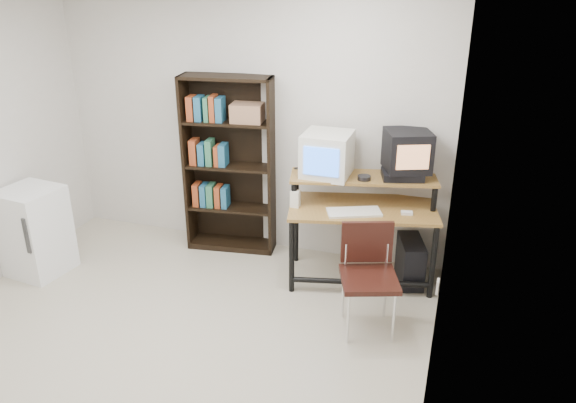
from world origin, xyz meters
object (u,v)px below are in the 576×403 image
(crt_tv, at_px, (407,151))
(mini_fridge, at_px, (35,231))
(crt_monitor, at_px, (327,155))
(school_chair, at_px, (368,267))
(computer_desk, at_px, (362,209))
(pc_tower, at_px, (410,261))
(bookshelf, at_px, (230,163))

(crt_tv, distance_m, mini_fridge, 3.56)
(crt_monitor, bearing_deg, school_chair, -55.11)
(computer_desk, xyz_separation_m, pc_tower, (0.47, 0.06, -0.49))
(crt_monitor, height_order, bookshelf, bookshelf)
(crt_monitor, bearing_deg, crt_tv, 12.35)
(crt_tv, bearing_deg, school_chair, -120.00)
(computer_desk, bearing_deg, crt_monitor, 158.11)
(crt_monitor, relative_size, school_chair, 0.50)
(computer_desk, relative_size, pc_tower, 3.20)
(pc_tower, bearing_deg, school_chair, -125.08)
(crt_tv, relative_size, pc_tower, 1.10)
(crt_tv, xyz_separation_m, pc_tower, (0.13, -0.14, -1.02))
(school_chair, xyz_separation_m, bookshelf, (-1.60, 0.98, 0.38))
(mini_fridge, bearing_deg, crt_monitor, 25.95)
(crt_tv, xyz_separation_m, bookshelf, (-1.74, 0.03, -0.31))
(computer_desk, bearing_deg, bookshelf, 157.31)
(crt_monitor, relative_size, mini_fridge, 0.51)
(computer_desk, xyz_separation_m, crt_monitor, (-0.36, 0.05, 0.47))
(crt_monitor, relative_size, pc_tower, 0.97)
(school_chair, relative_size, bookshelf, 0.49)
(crt_tv, distance_m, pc_tower, 1.04)
(bookshelf, bearing_deg, pc_tower, -12.92)
(computer_desk, height_order, crt_tv, crt_tv)
(bookshelf, bearing_deg, computer_desk, -17.16)
(pc_tower, height_order, bookshelf, bookshelf)
(crt_tv, height_order, bookshelf, bookshelf)
(crt_monitor, xyz_separation_m, crt_tv, (0.70, 0.15, 0.06))
(mini_fridge, bearing_deg, computer_desk, 22.83)
(crt_monitor, xyz_separation_m, school_chair, (0.56, -0.80, -0.63))
(school_chair, bearing_deg, crt_monitor, 105.82)
(pc_tower, bearing_deg, crt_tv, 115.02)
(crt_tv, bearing_deg, crt_monitor, 170.47)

